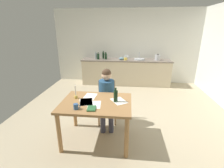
{
  "coord_description": "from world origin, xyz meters",
  "views": [
    {
      "loc": [
        0.1,
        -3.5,
        1.97
      ],
      "look_at": [
        -0.24,
        -0.29,
        0.85
      ],
      "focal_mm": 26.29,
      "sensor_mm": 36.0,
      "label": 1
    }
  ],
  "objects": [
    {
      "name": "stovetop_kettle",
      "position": [
        1.08,
        2.24,
        1.0
      ],
      "size": [
        0.18,
        0.18,
        0.22
      ],
      "color": "#B7BABF",
      "rests_on": "kitchen_counter"
    },
    {
      "name": "coffee_mug",
      "position": [
        -0.69,
        -1.29,
        0.8
      ],
      "size": [
        0.11,
        0.07,
        0.09
      ],
      "color": "#33598C",
      "rests_on": "dining_table"
    },
    {
      "name": "candlestick",
      "position": [
        -0.83,
        -0.88,
        0.83
      ],
      "size": [
        0.06,
        0.06,
        0.25
      ],
      "color": "gold",
      "rests_on": "dining_table"
    },
    {
      "name": "paper_envelope",
      "position": [
        -0.05,
        -0.91,
        0.76
      ],
      "size": [
        0.34,
        0.36,
        0.0
      ],
      "primitive_type": "cube",
      "rotation": [
        0.0,
        0.0,
        0.57
      ],
      "color": "white",
      "rests_on": "dining_table"
    },
    {
      "name": "wine_glass_near_sink",
      "position": [
        0.06,
        2.39,
        1.01
      ],
      "size": [
        0.07,
        0.07,
        0.15
      ],
      "color": "silver",
      "rests_on": "kitchen_counter"
    },
    {
      "name": "sink_unit",
      "position": [
        0.46,
        2.24,
        0.92
      ],
      "size": [
        0.36,
        0.36,
        0.24
      ],
      "color": "#B2B7BC",
      "rests_on": "kitchen_counter"
    },
    {
      "name": "wine_glass_by_kettle",
      "position": [
        -0.03,
        2.39,
        1.01
      ],
      "size": [
        0.07,
        0.07,
        0.15
      ],
      "color": "silver",
      "rests_on": "kitchen_counter"
    },
    {
      "name": "bottle_sauce",
      "position": [
        -0.72,
        2.22,
        1.01
      ],
      "size": [
        0.08,
        0.08,
        0.25
      ],
      "color": "black",
      "rests_on": "kitchen_counter"
    },
    {
      "name": "ground_plane",
      "position": [
        0.0,
        0.0,
        -0.02
      ],
      "size": [
        5.2,
        5.2,
        0.04
      ],
      "primitive_type": "cube",
      "color": "tan"
    },
    {
      "name": "dining_table",
      "position": [
        -0.44,
        -0.99,
        0.65
      ],
      "size": [
        1.2,
        0.9,
        0.76
      ],
      "color": "#9E7042",
      "rests_on": "ground"
    },
    {
      "name": "book_magazine",
      "position": [
        -0.46,
        -1.26,
        0.77
      ],
      "size": [
        0.15,
        0.19,
        0.02
      ],
      "primitive_type": "cube",
      "rotation": [
        0.0,
        0.0,
        0.1
      ],
      "color": "#2B5F34",
      "rests_on": "dining_table"
    },
    {
      "name": "bottle_wine_red",
      "position": [
        -0.82,
        2.32,
        1.02
      ],
      "size": [
        0.07,
        0.07,
        0.28
      ],
      "color": "black",
      "rests_on": "kitchen_counter"
    },
    {
      "name": "paper_notice",
      "position": [
        -0.61,
        -1.01,
        0.76
      ],
      "size": [
        0.29,
        0.34,
        0.0
      ],
      "primitive_type": "cube",
      "rotation": [
        0.0,
        0.0,
        0.3
      ],
      "color": "white",
      "rests_on": "dining_table"
    },
    {
      "name": "paper_letter",
      "position": [
        -0.61,
        -1.01,
        0.76
      ],
      "size": [
        0.27,
        0.33,
        0.0
      ],
      "primitive_type": "cube",
      "rotation": [
        0.0,
        0.0,
        0.21
      ],
      "color": "white",
      "rests_on": "dining_table"
    },
    {
      "name": "paper_bill",
      "position": [
        -0.45,
        -1.1,
        0.76
      ],
      "size": [
        0.24,
        0.32,
        0.0
      ],
      "primitive_type": "cube",
      "rotation": [
        0.0,
        0.0,
        0.12
      ],
      "color": "white",
      "rests_on": "dining_table"
    },
    {
      "name": "person_seated",
      "position": [
        -0.33,
        -0.45,
        0.68
      ],
      "size": [
        0.38,
        0.62,
        1.19
      ],
      "color": "navy",
      "rests_on": "ground"
    },
    {
      "name": "wall_back",
      "position": [
        0.0,
        2.6,
        1.3
      ],
      "size": [
        5.2,
        0.12,
        2.6
      ],
      "primitive_type": "cube",
      "color": "silver",
      "rests_on": "ground"
    },
    {
      "name": "bottle_vinegar",
      "position": [
        -0.98,
        2.17,
        1.0
      ],
      "size": [
        0.08,
        0.08,
        0.24
      ],
      "color": "black",
      "rests_on": "kitchen_counter"
    },
    {
      "name": "chair_at_table",
      "position": [
        -0.35,
        -0.3,
        0.5
      ],
      "size": [
        0.45,
        0.45,
        0.89
      ],
      "color": "#9E7042",
      "rests_on": "ground"
    },
    {
      "name": "wine_bottle_on_table",
      "position": [
        -0.11,
        -0.94,
        0.87
      ],
      "size": [
        0.07,
        0.07,
        0.25
      ],
      "color": "black",
      "rests_on": "dining_table"
    },
    {
      "name": "kitchen_counter",
      "position": [
        0.0,
        2.24,
        0.45
      ],
      "size": [
        3.11,
        0.64,
        0.9
      ],
      "color": "beige",
      "rests_on": "ground"
    },
    {
      "name": "teacup_on_counter",
      "position": [
        -0.02,
        2.09,
        0.95
      ],
      "size": [
        0.12,
        0.09,
        0.09
      ],
      "color": "#F2CC4C",
      "rests_on": "kitchen_counter"
    },
    {
      "name": "bottle_oil",
      "position": [
        -1.08,
        2.26,
        1.01
      ],
      "size": [
        0.07,
        0.07,
        0.25
      ],
      "color": "#8C999E",
      "rests_on": "kitchen_counter"
    },
    {
      "name": "paper_receipt",
      "position": [
        -0.59,
        -0.77,
        0.76
      ],
      "size": [
        0.23,
        0.31,
        0.0
      ],
      "primitive_type": "cube",
      "rotation": [
        0.0,
        0.0,
        -0.06
      ],
      "color": "white",
      "rests_on": "dining_table"
    },
    {
      "name": "mixing_bowl",
      "position": [
        -0.15,
        2.19,
        0.94
      ],
      "size": [
        0.19,
        0.19,
        0.09
      ],
      "primitive_type": "ellipsoid",
      "color": "#668C99",
      "rests_on": "kitchen_counter"
    }
  ]
}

